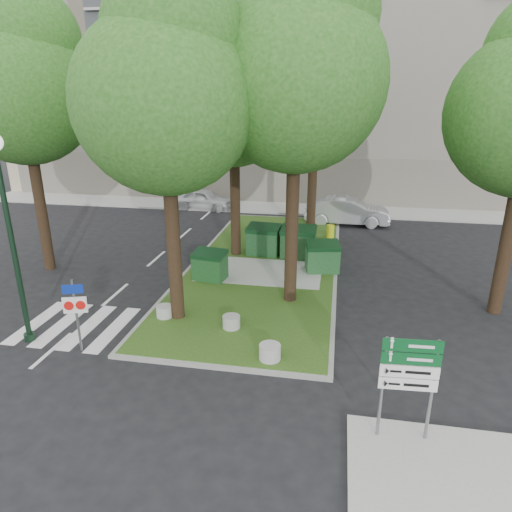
% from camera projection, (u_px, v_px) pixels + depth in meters
% --- Properties ---
extents(ground, '(120.00, 120.00, 0.00)m').
position_uv_depth(ground, '(200.00, 365.00, 12.60)').
color(ground, black).
rests_on(ground, ground).
extents(median_island, '(6.00, 16.00, 0.12)m').
position_uv_depth(median_island, '(264.00, 264.00, 19.91)').
color(median_island, '#294A15').
rests_on(median_island, ground).
extents(median_kerb, '(6.30, 16.30, 0.10)m').
position_uv_depth(median_kerb, '(264.00, 265.00, 19.91)').
color(median_kerb, gray).
rests_on(median_kerb, ground).
extents(sidewalk_corner, '(5.00, 4.00, 0.12)m').
position_uv_depth(sidewalk_corner, '(488.00, 506.00, 8.23)').
color(sidewalk_corner, '#999993').
rests_on(sidewalk_corner, ground).
extents(building_sidewalk, '(42.00, 3.00, 0.12)m').
position_uv_depth(building_sidewalk, '(283.00, 208.00, 29.72)').
color(building_sidewalk, '#999993').
rests_on(building_sidewalk, ground).
extents(zebra_crossing, '(5.00, 3.00, 0.01)m').
position_uv_depth(zebra_crossing, '(101.00, 328.00, 14.62)').
color(zebra_crossing, silver).
rests_on(zebra_crossing, ground).
extents(apartment_building, '(41.00, 12.00, 16.00)m').
position_uv_depth(apartment_building, '(298.00, 81.00, 34.01)').
color(apartment_building, tan).
rests_on(apartment_building, ground).
extents(tree_median_near_left, '(5.20, 5.20, 10.53)m').
position_uv_depth(tree_median_near_left, '(167.00, 85.00, 12.76)').
color(tree_median_near_left, black).
rests_on(tree_median_near_left, ground).
extents(tree_median_near_right, '(5.60, 5.60, 11.46)m').
position_uv_depth(tree_median_near_right, '(299.00, 62.00, 13.79)').
color(tree_median_near_right, black).
rests_on(tree_median_near_right, ground).
extents(tree_median_mid, '(4.80, 4.80, 9.99)m').
position_uv_depth(tree_median_mid, '(236.00, 97.00, 18.81)').
color(tree_median_mid, black).
rests_on(tree_median_mid, ground).
extents(tree_median_far, '(5.80, 5.80, 11.93)m').
position_uv_depth(tree_median_far, '(319.00, 65.00, 20.60)').
color(tree_median_far, black).
rests_on(tree_median_far, ground).
extents(tree_street_left, '(5.40, 5.40, 11.00)m').
position_uv_depth(tree_street_left, '(23.00, 78.00, 17.07)').
color(tree_street_left, black).
rests_on(tree_street_left, ground).
extents(dumpster_a, '(1.40, 1.08, 1.19)m').
position_uv_depth(dumpster_a, '(210.00, 265.00, 18.01)').
color(dumpster_a, '#103A14').
rests_on(dumpster_a, median_island).
extents(dumpster_b, '(1.57, 1.17, 1.38)m').
position_uv_depth(dumpster_b, '(264.00, 240.00, 20.84)').
color(dumpster_b, '#103917').
rests_on(dumpster_b, median_island).
extents(dumpster_c, '(1.59, 1.14, 1.44)m').
position_uv_depth(dumpster_c, '(298.00, 242.00, 20.41)').
color(dumpster_c, black).
rests_on(dumpster_c, median_island).
extents(dumpster_d, '(1.54, 1.22, 1.27)m').
position_uv_depth(dumpster_d, '(322.00, 257.00, 18.83)').
color(dumpster_d, '#14431B').
rests_on(dumpster_d, median_island).
extents(bollard_left, '(0.54, 0.54, 0.38)m').
position_uv_depth(bollard_left, '(164.00, 311.00, 15.05)').
color(bollard_left, '#9F9F9A').
rests_on(bollard_left, median_island).
extents(bollard_right, '(0.60, 0.60, 0.43)m').
position_uv_depth(bollard_right, '(270.00, 352.00, 12.63)').
color(bollard_right, '#A4A49F').
rests_on(bollard_right, median_island).
extents(bollard_mid, '(0.55, 0.55, 0.40)m').
position_uv_depth(bollard_mid, '(231.00, 322.00, 14.34)').
color(bollard_mid, gray).
rests_on(bollard_mid, median_island).
extents(litter_bin, '(0.40, 0.40, 0.69)m').
position_uv_depth(litter_bin, '(330.00, 232.00, 23.22)').
color(litter_bin, '#C1CD18').
rests_on(litter_bin, median_island).
extents(street_lamp, '(0.49, 0.49, 6.13)m').
position_uv_depth(street_lamp, '(7.00, 217.00, 12.62)').
color(street_lamp, black).
rests_on(street_lamp, ground).
extents(traffic_sign_pole, '(0.65, 0.24, 2.22)m').
position_uv_depth(traffic_sign_pole, '(75.00, 306.00, 12.88)').
color(traffic_sign_pole, slate).
rests_on(traffic_sign_pole, ground).
extents(directional_sign, '(1.19, 0.14, 2.38)m').
position_uv_depth(directional_sign, '(409.00, 373.00, 9.31)').
color(directional_sign, slate).
rests_on(directional_sign, sidewalk_corner).
extents(car_white, '(4.04, 1.90, 1.34)m').
position_uv_depth(car_white, '(203.00, 199.00, 29.55)').
color(car_white, silver).
rests_on(car_white, ground).
extents(car_silver, '(4.74, 1.66, 1.56)m').
position_uv_depth(car_silver, '(347.00, 211.00, 26.02)').
color(car_silver, '#ABAFB3').
rests_on(car_silver, ground).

